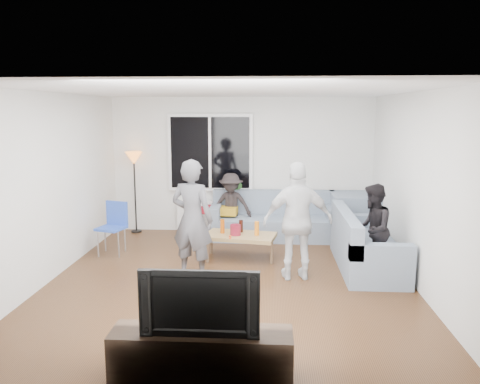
# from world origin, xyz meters

# --- Properties ---
(floor) EXTENTS (5.00, 5.50, 0.04)m
(floor) POSITION_xyz_m (0.00, 0.00, -0.02)
(floor) COLOR #56351C
(floor) RESTS_ON ground
(ceiling) EXTENTS (5.00, 5.50, 0.04)m
(ceiling) POSITION_xyz_m (0.00, 0.00, 2.62)
(ceiling) COLOR white
(ceiling) RESTS_ON ground
(wall_back) EXTENTS (5.00, 0.04, 2.60)m
(wall_back) POSITION_xyz_m (0.00, 2.77, 1.30)
(wall_back) COLOR silver
(wall_back) RESTS_ON ground
(wall_front) EXTENTS (5.00, 0.04, 2.60)m
(wall_front) POSITION_xyz_m (0.00, -2.77, 1.30)
(wall_front) COLOR silver
(wall_front) RESTS_ON ground
(wall_left) EXTENTS (0.04, 5.50, 2.60)m
(wall_left) POSITION_xyz_m (-2.52, 0.00, 1.30)
(wall_left) COLOR silver
(wall_left) RESTS_ON ground
(wall_right) EXTENTS (0.04, 5.50, 2.60)m
(wall_right) POSITION_xyz_m (2.52, 0.00, 1.30)
(wall_right) COLOR silver
(wall_right) RESTS_ON ground
(window_frame) EXTENTS (1.62, 0.06, 1.47)m
(window_frame) POSITION_xyz_m (-0.60, 2.69, 1.55)
(window_frame) COLOR white
(window_frame) RESTS_ON wall_back
(window_glass) EXTENTS (1.50, 0.02, 1.35)m
(window_glass) POSITION_xyz_m (-0.60, 2.65, 1.55)
(window_glass) COLOR black
(window_glass) RESTS_ON window_frame
(window_mullion) EXTENTS (0.05, 0.03, 1.35)m
(window_mullion) POSITION_xyz_m (-0.60, 2.64, 1.55)
(window_mullion) COLOR white
(window_mullion) RESTS_ON window_frame
(radiator) EXTENTS (1.30, 0.12, 0.62)m
(radiator) POSITION_xyz_m (-0.60, 2.65, 0.31)
(radiator) COLOR silver
(radiator) RESTS_ON floor
(potted_plant) EXTENTS (0.26, 0.23, 0.39)m
(potted_plant) POSITION_xyz_m (-0.09, 2.62, 0.81)
(potted_plant) COLOR #306528
(potted_plant) RESTS_ON radiator
(vase) EXTENTS (0.18, 0.18, 0.18)m
(vase) POSITION_xyz_m (-0.82, 2.62, 0.71)
(vase) COLOR silver
(vase) RESTS_ON radiator
(sofa_back_section) EXTENTS (2.30, 0.85, 0.85)m
(sofa_back_section) POSITION_xyz_m (0.61, 2.27, 0.42)
(sofa_back_section) COLOR slate
(sofa_back_section) RESTS_ON floor
(sofa_right_section) EXTENTS (2.00, 0.85, 0.85)m
(sofa_right_section) POSITION_xyz_m (2.02, 0.67, 0.42)
(sofa_right_section) COLOR slate
(sofa_right_section) RESTS_ON floor
(sofa_corner) EXTENTS (0.85, 0.85, 0.85)m
(sofa_corner) POSITION_xyz_m (2.10, 2.27, 0.42)
(sofa_corner) COLOR slate
(sofa_corner) RESTS_ON floor
(cushion_yellow) EXTENTS (0.40, 0.35, 0.14)m
(cushion_yellow) POSITION_xyz_m (-0.25, 2.25, 0.51)
(cushion_yellow) COLOR #B8871A
(cushion_yellow) RESTS_ON sofa_back_section
(cushion_red) EXTENTS (0.43, 0.39, 0.13)m
(cushion_red) POSITION_xyz_m (-0.54, 2.33, 0.51)
(cushion_red) COLOR maroon
(cushion_red) RESTS_ON sofa_back_section
(coffee_table) EXTENTS (1.19, 0.79, 0.40)m
(coffee_table) POSITION_xyz_m (0.08, 0.98, 0.20)
(coffee_table) COLOR #A2844E
(coffee_table) RESTS_ON floor
(pitcher) EXTENTS (0.17, 0.17, 0.17)m
(pitcher) POSITION_xyz_m (0.01, 0.93, 0.49)
(pitcher) COLOR maroon
(pitcher) RESTS_ON coffee_table
(side_chair) EXTENTS (0.50, 0.50, 0.86)m
(side_chair) POSITION_xyz_m (-2.05, 1.09, 0.43)
(side_chair) COLOR #2A4CB7
(side_chair) RESTS_ON floor
(floor_lamp) EXTENTS (0.32, 0.32, 1.56)m
(floor_lamp) POSITION_xyz_m (-2.05, 2.54, 0.78)
(floor_lamp) COLOR orange
(floor_lamp) RESTS_ON floor
(player_left) EXTENTS (0.71, 0.57, 1.69)m
(player_left) POSITION_xyz_m (-0.53, 0.06, 0.85)
(player_left) COLOR #47474C
(player_left) RESTS_ON floor
(player_right) EXTENTS (1.01, 0.52, 1.66)m
(player_right) POSITION_xyz_m (0.94, 0.12, 0.83)
(player_right) COLOR silver
(player_right) RESTS_ON floor
(spectator_right) EXTENTS (0.65, 0.75, 1.32)m
(spectator_right) POSITION_xyz_m (2.02, 0.38, 0.66)
(spectator_right) COLOR black
(spectator_right) RESTS_ON floor
(spectator_back) EXTENTS (0.82, 0.52, 1.21)m
(spectator_back) POSITION_xyz_m (-0.17, 2.30, 0.60)
(spectator_back) COLOR black
(spectator_back) RESTS_ON floor
(tv_console) EXTENTS (1.60, 0.40, 0.44)m
(tv_console) POSITION_xyz_m (-0.05, -2.50, 0.22)
(tv_console) COLOR #302318
(tv_console) RESTS_ON floor
(television) EXTENTS (1.03, 0.14, 0.59)m
(television) POSITION_xyz_m (-0.05, -2.50, 0.74)
(television) COLOR black
(television) RESTS_ON tv_console
(bottle_a) EXTENTS (0.07, 0.07, 0.22)m
(bottle_a) POSITION_xyz_m (-0.21, 1.04, 0.51)
(bottle_a) COLOR #BF500B
(bottle_a) RESTS_ON coffee_table
(bottle_c) EXTENTS (0.07, 0.07, 0.20)m
(bottle_c) POSITION_xyz_m (0.08, 1.12, 0.50)
(bottle_c) COLOR black
(bottle_c) RESTS_ON coffee_table
(bottle_d) EXTENTS (0.07, 0.07, 0.23)m
(bottle_d) POSITION_xyz_m (0.34, 0.94, 0.51)
(bottle_d) COLOR orange
(bottle_d) RESTS_ON coffee_table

